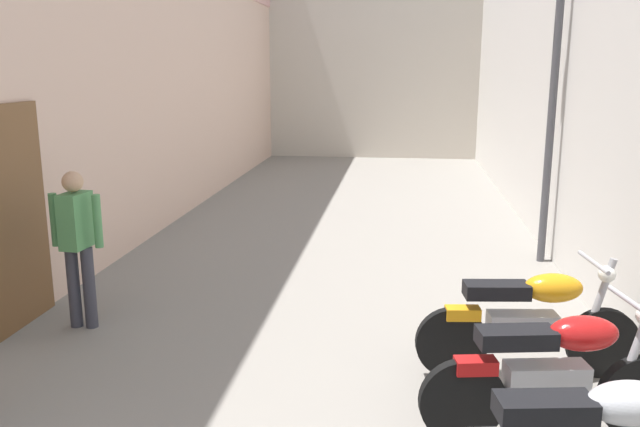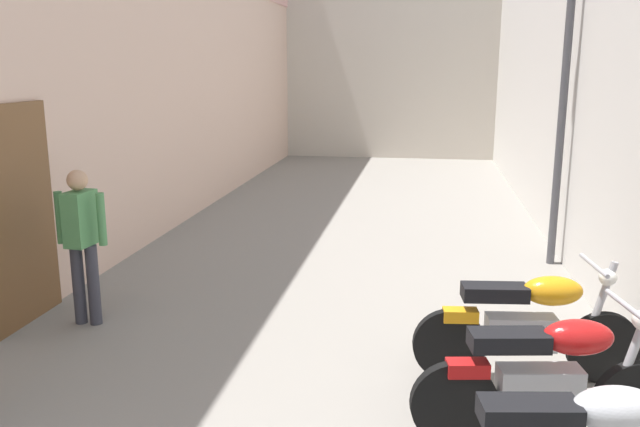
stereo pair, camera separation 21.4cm
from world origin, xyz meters
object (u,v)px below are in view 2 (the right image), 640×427
(motorcycle_fifth, at_px, (529,323))
(motorcycle_fourth, at_px, (549,376))
(pedestrian_further_down, at_px, (82,236))
(street_lamp, at_px, (559,52))

(motorcycle_fifth, bearing_deg, motorcycle_fourth, -90.00)
(motorcycle_fourth, height_order, pedestrian_further_down, pedestrian_further_down)
(pedestrian_further_down, bearing_deg, motorcycle_fifth, -7.45)
(motorcycle_fourth, bearing_deg, pedestrian_further_down, 160.44)
(motorcycle_fifth, distance_m, pedestrian_further_down, 4.24)
(motorcycle_fifth, height_order, pedestrian_further_down, pedestrian_further_down)
(motorcycle_fourth, xyz_separation_m, street_lamp, (0.70, 4.39, 2.21))
(pedestrian_further_down, height_order, street_lamp, street_lamp)
(motorcycle_fourth, relative_size, pedestrian_further_down, 1.17)
(motorcycle_fourth, height_order, street_lamp, street_lamp)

